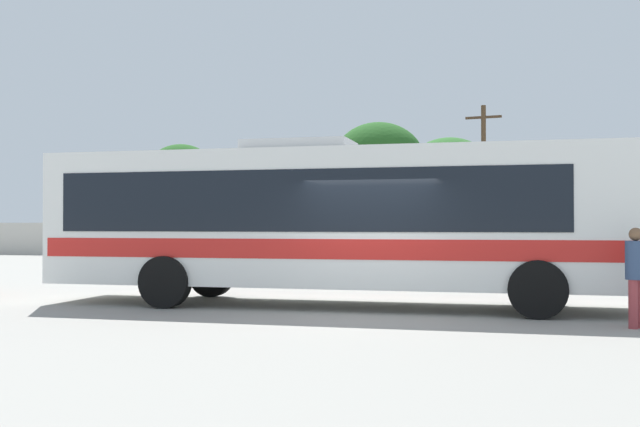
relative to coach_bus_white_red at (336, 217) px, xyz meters
name	(u,v)px	position (x,y,z in m)	size (l,w,h in m)	color
ground_plane	(426,278)	(0.92, 8.61, -1.82)	(300.00, 300.00, 0.00)	gray
perimeter_wall	(455,241)	(0.92, 21.66, -0.93)	(80.00, 0.30, 1.77)	beige
coach_bus_white_red	(336,217)	(0.00, 0.00, 0.00)	(12.26, 2.78, 3.39)	white
attendant_by_bus_door	(636,271)	(5.41, -2.08, -0.90)	(0.46, 0.46, 1.61)	#99383D
parked_car_leftmost_black	(174,243)	(-12.23, 18.39, -1.02)	(4.42, 2.08, 1.51)	black
parked_car_second_red	(288,244)	(-6.35, 17.90, -1.03)	(4.35, 2.02, 1.47)	red
parked_car_third_maroon	(424,245)	(-0.23, 18.38, -1.05)	(4.42, 2.25, 1.43)	maroon
parked_car_rightmost_black	(564,245)	(5.69, 18.19, -1.03)	(4.50, 2.12, 1.49)	black
utility_pole_near	(484,178)	(2.23, 23.45, 2.19)	(1.80, 0.39, 7.65)	#4C3823
roadside_tree_left	(181,175)	(-15.03, 25.33, 2.75)	(4.14, 4.14, 6.34)	brown
roadside_tree_midleft	(378,162)	(-3.42, 25.27, 3.27)	(4.99, 4.99, 7.22)	brown
roadside_tree_midright	(449,177)	(0.34, 25.86, 2.40)	(5.02, 5.02, 6.35)	brown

